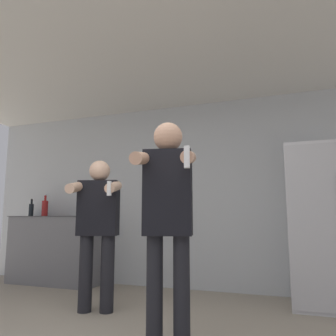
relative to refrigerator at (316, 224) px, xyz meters
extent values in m
cube|color=#B2B7BC|center=(-1.39, 0.39, 0.40)|extent=(7.00, 0.06, 2.55)
cube|color=silver|center=(-1.39, -1.01, 1.70)|extent=(7.00, 3.26, 0.05)
cube|color=silver|center=(0.00, 0.01, 0.00)|extent=(0.61, 0.71, 1.75)
cube|color=#B6B6BB|center=(0.00, -0.36, 0.00)|extent=(0.58, 0.01, 1.68)
cube|color=slate|center=(-3.52, 0.10, -0.39)|extent=(1.39, 0.53, 0.96)
cube|color=#38383A|center=(-3.52, 0.10, 0.09)|extent=(1.42, 0.56, 0.01)
cylinder|color=black|center=(-4.05, 0.11, 0.19)|extent=(0.07, 0.07, 0.19)
cylinder|color=black|center=(-4.05, 0.11, 0.32)|extent=(0.03, 0.03, 0.06)
sphere|color=black|center=(-4.05, 0.11, 0.35)|extent=(0.03, 0.03, 0.03)
cylinder|color=maroon|center=(-3.01, 0.11, 0.23)|extent=(0.10, 0.10, 0.26)
cylinder|color=maroon|center=(-3.01, 0.11, 0.39)|extent=(0.04, 0.04, 0.06)
sphere|color=maroon|center=(-3.01, 0.11, 0.42)|extent=(0.04, 0.04, 0.04)
cylinder|color=maroon|center=(-3.79, 0.11, 0.21)|extent=(0.09, 0.09, 0.23)
cylinder|color=maroon|center=(-3.79, 0.11, 0.37)|extent=(0.03, 0.03, 0.09)
sphere|color=silver|center=(-3.79, 0.11, 0.42)|extent=(0.04, 0.04, 0.04)
cylinder|color=black|center=(-1.21, -1.78, -0.46)|extent=(0.12, 0.12, 0.82)
cylinder|color=black|center=(-1.02, -1.74, -0.46)|extent=(0.12, 0.12, 0.82)
cube|color=black|center=(-1.12, -1.76, 0.26)|extent=(0.38, 0.27, 0.62)
sphere|color=tan|center=(-1.12, -1.76, 0.68)|extent=(0.22, 0.22, 0.22)
cylinder|color=tan|center=(-1.24, -1.96, 0.49)|extent=(0.16, 0.38, 0.15)
cylinder|color=tan|center=(-0.92, -1.89, 0.49)|extent=(0.16, 0.38, 0.15)
cube|color=white|center=(-0.88, -2.06, 0.46)|extent=(0.04, 0.04, 0.14)
cylinder|color=black|center=(-2.29, -1.00, -0.49)|extent=(0.14, 0.14, 0.76)
cylinder|color=black|center=(-2.07, -0.94, -0.49)|extent=(0.14, 0.14, 0.76)
cube|color=black|center=(-2.18, -0.97, 0.18)|extent=(0.45, 0.30, 0.57)
sphere|color=beige|center=(-2.18, -0.97, 0.58)|extent=(0.22, 0.22, 0.22)
cylinder|color=beige|center=(-2.33, -1.18, 0.38)|extent=(0.19, 0.37, 0.16)
cylinder|color=beige|center=(-1.95, -1.08, 0.38)|extent=(0.19, 0.37, 0.16)
cube|color=white|center=(-1.90, -1.24, 0.35)|extent=(0.04, 0.04, 0.14)
camera|label=1|loc=(-0.31, -4.01, 0.08)|focal=35.00mm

